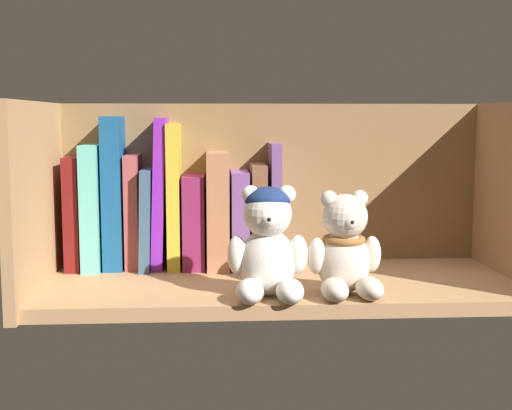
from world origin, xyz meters
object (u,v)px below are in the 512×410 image
(teddy_bear_smaller, at_px, (345,251))
(book_4, at_px, (148,217))
(book_5, at_px, (160,192))
(book_3, at_px, (134,211))
(book_2, at_px, (115,192))
(book_6, at_px, (175,195))
(book_7, at_px, (194,220))
(book_8, at_px, (218,209))
(book_10, at_px, (257,214))
(book_1, at_px, (95,206))
(book_0, at_px, (77,212))
(teddy_bear_larger, at_px, (268,245))
(book_11, at_px, (272,204))
(book_9, at_px, (239,218))

(teddy_bear_smaller, bearing_deg, book_4, 144.17)
(book_4, relative_size, book_5, 0.66)
(book_3, distance_m, teddy_bear_smaller, 0.38)
(book_2, distance_m, book_6, 0.10)
(book_7, relative_size, book_8, 0.80)
(book_10, bearing_deg, teddy_bear_smaller, -62.59)
(book_1, height_order, book_2, book_2)
(book_0, height_order, teddy_bear_larger, book_0)
(book_2, xyz_separation_m, book_6, (0.10, 0.00, -0.01))
(book_7, bearing_deg, book_11, 0.00)
(book_10, relative_size, book_11, 0.83)
(book_10, height_order, teddy_bear_smaller, book_10)
(book_4, xyz_separation_m, teddy_bear_larger, (0.18, -0.21, -0.01))
(book_5, relative_size, book_9, 1.55)
(book_5, xyz_separation_m, teddy_bear_smaller, (0.27, -0.21, -0.06))
(book_1, bearing_deg, book_9, 0.00)
(book_6, height_order, book_9, book_6)
(book_6, bearing_deg, book_2, 180.00)
(book_2, bearing_deg, book_0, 180.00)
(teddy_bear_smaller, bearing_deg, book_5, 142.09)
(book_1, distance_m, teddy_bear_smaller, 0.43)
(book_5, xyz_separation_m, book_9, (0.13, 0.00, -0.04))
(book_6, xyz_separation_m, teddy_bear_larger, (0.14, -0.21, -0.04))
(book_1, distance_m, book_9, 0.24)
(book_5, relative_size, book_11, 1.20)
(book_2, xyz_separation_m, book_11, (0.26, 0.00, -0.02))
(book_3, distance_m, book_5, 0.05)
(teddy_bear_larger, bearing_deg, book_7, 116.21)
(book_0, xyz_separation_m, book_1, (0.03, 0.00, 0.01))
(book_6, bearing_deg, book_0, 180.00)
(book_8, bearing_deg, book_5, 180.00)
(book_7, distance_m, teddy_bear_larger, 0.24)
(book_11, relative_size, teddy_bear_larger, 1.33)
(book_5, distance_m, book_9, 0.14)
(book_2, height_order, book_5, book_2)
(book_6, xyz_separation_m, book_10, (0.14, 0.00, -0.03))
(book_1, xyz_separation_m, book_5, (0.11, 0.00, 0.02))
(book_2, relative_size, book_3, 1.33)
(book_9, bearing_deg, teddy_bear_smaller, -56.46)
(book_5, bearing_deg, book_6, 0.00)
(book_5, bearing_deg, book_8, 0.00)
(teddy_bear_smaller, bearing_deg, book_0, 152.72)
(book_1, relative_size, book_11, 0.99)
(book_7, bearing_deg, book_6, 180.00)
(book_8, bearing_deg, book_1, 180.00)
(book_1, distance_m, book_8, 0.20)
(book_1, xyz_separation_m, book_8, (0.20, 0.00, -0.01))
(book_1, relative_size, teddy_bear_larger, 1.32)
(book_7, xyz_separation_m, book_10, (0.11, 0.00, 0.01))
(book_8, distance_m, book_10, 0.07)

